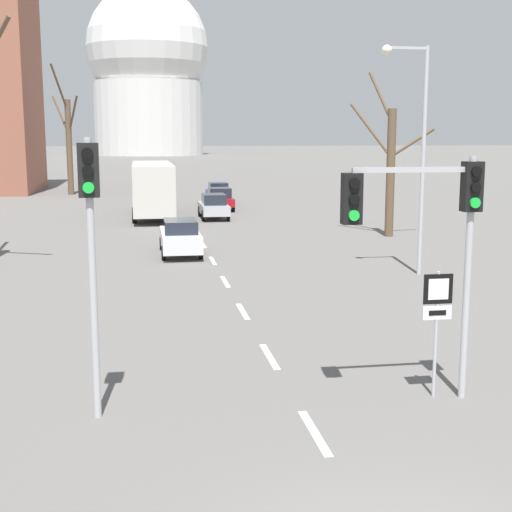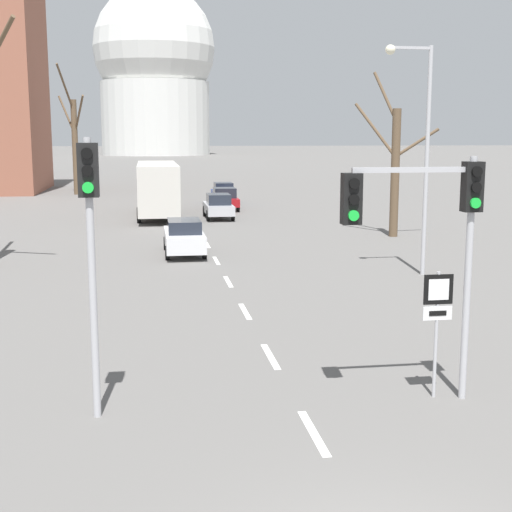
{
  "view_description": "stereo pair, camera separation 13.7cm",
  "coord_description": "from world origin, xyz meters",
  "px_view_note": "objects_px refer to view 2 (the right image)",
  "views": [
    {
      "loc": [
        -2.94,
        -7.13,
        5.2
      ],
      "look_at": [
        -0.69,
        6.8,
        2.83
      ],
      "focal_mm": 50.0,
      "sensor_mm": 36.0,
      "label": 1
    },
    {
      "loc": [
        -2.81,
        -7.16,
        5.2
      ],
      "look_at": [
        -0.69,
        6.8,
        2.83
      ],
      "focal_mm": 50.0,
      "sensor_mm": 36.0,
      "label": 2
    }
  ],
  "objects_px": {
    "traffic_signal_near_right": "(429,217)",
    "sedan_near_left": "(184,237)",
    "sedan_near_right": "(224,199)",
    "sedan_far_left": "(218,206)",
    "route_sign_post": "(437,312)",
    "street_lamp_right": "(420,138)",
    "sedan_mid_centre": "(223,193)",
    "traffic_signal_near_left": "(90,226)",
    "city_bus": "(158,185)"
  },
  "relations": [
    {
      "from": "sedan_mid_centre",
      "to": "sedan_near_left",
      "type": "bearing_deg",
      "value": -100.15
    },
    {
      "from": "traffic_signal_near_right",
      "to": "city_bus",
      "type": "xyz_separation_m",
      "value": [
        -4.67,
        34.08,
        -1.63
      ]
    },
    {
      "from": "route_sign_post",
      "to": "sedan_near_right",
      "type": "xyz_separation_m",
      "value": [
        -0.21,
        37.49,
        -0.94
      ]
    },
    {
      "from": "traffic_signal_near_right",
      "to": "sedan_far_left",
      "type": "distance_m",
      "value": 32.54
    },
    {
      "from": "traffic_signal_near_left",
      "to": "sedan_far_left",
      "type": "bearing_deg",
      "value": 80.35
    },
    {
      "from": "street_lamp_right",
      "to": "sedan_near_left",
      "type": "relative_size",
      "value": 1.87
    },
    {
      "from": "sedan_mid_centre",
      "to": "city_bus",
      "type": "height_order",
      "value": "city_bus"
    },
    {
      "from": "traffic_signal_near_left",
      "to": "traffic_signal_near_right",
      "type": "bearing_deg",
      "value": -1.13
    },
    {
      "from": "route_sign_post",
      "to": "sedan_near_right",
      "type": "distance_m",
      "value": 37.5
    },
    {
      "from": "street_lamp_right",
      "to": "sedan_far_left",
      "type": "height_order",
      "value": "street_lamp_right"
    },
    {
      "from": "sedan_far_left",
      "to": "city_bus",
      "type": "bearing_deg",
      "value": 156.22
    },
    {
      "from": "city_bus",
      "to": "sedan_far_left",
      "type": "bearing_deg",
      "value": -23.78
    },
    {
      "from": "sedan_near_right",
      "to": "sedan_mid_centre",
      "type": "bearing_deg",
      "value": 84.91
    },
    {
      "from": "traffic_signal_near_right",
      "to": "sedan_near_right",
      "type": "distance_m",
      "value": 37.74
    },
    {
      "from": "route_sign_post",
      "to": "sedan_mid_centre",
      "type": "xyz_separation_m",
      "value": [
        0.23,
        42.47,
        -0.92
      ]
    },
    {
      "from": "route_sign_post",
      "to": "sedan_near_right",
      "type": "relative_size",
      "value": 0.67
    },
    {
      "from": "traffic_signal_near_left",
      "to": "city_bus",
      "type": "relative_size",
      "value": 0.48
    },
    {
      "from": "sedan_near_right",
      "to": "city_bus",
      "type": "xyz_separation_m",
      "value": [
        -4.76,
        -3.54,
        1.23
      ]
    },
    {
      "from": "sedan_near_left",
      "to": "traffic_signal_near_right",
      "type": "bearing_deg",
      "value": -78.61
    },
    {
      "from": "route_sign_post",
      "to": "street_lamp_right",
      "type": "xyz_separation_m",
      "value": [
        4.38,
        12.4,
        3.38
      ]
    },
    {
      "from": "sedan_near_right",
      "to": "sedan_mid_centre",
      "type": "relative_size",
      "value": 0.97
    },
    {
      "from": "city_bus",
      "to": "sedan_mid_centre",
      "type": "bearing_deg",
      "value": 58.6
    },
    {
      "from": "street_lamp_right",
      "to": "city_bus",
      "type": "distance_m",
      "value": 23.69
    },
    {
      "from": "sedan_near_left",
      "to": "street_lamp_right",
      "type": "bearing_deg",
      "value": -35.88
    },
    {
      "from": "traffic_signal_near_left",
      "to": "city_bus",
      "type": "distance_m",
      "value": 34.04
    },
    {
      "from": "route_sign_post",
      "to": "sedan_near_left",
      "type": "height_order",
      "value": "route_sign_post"
    },
    {
      "from": "traffic_signal_near_right",
      "to": "sedan_mid_centre",
      "type": "distance_m",
      "value": 42.71
    },
    {
      "from": "traffic_signal_near_right",
      "to": "route_sign_post",
      "type": "bearing_deg",
      "value": 24.72
    },
    {
      "from": "sedan_far_left",
      "to": "route_sign_post",
      "type": "bearing_deg",
      "value": -87.93
    },
    {
      "from": "street_lamp_right",
      "to": "sedan_far_left",
      "type": "xyz_separation_m",
      "value": [
        -5.54,
        19.87,
        -4.32
      ]
    },
    {
      "from": "sedan_mid_centre",
      "to": "city_bus",
      "type": "bearing_deg",
      "value": -121.4
    },
    {
      "from": "sedan_near_right",
      "to": "city_bus",
      "type": "relative_size",
      "value": 0.35
    },
    {
      "from": "sedan_far_left",
      "to": "city_bus",
      "type": "height_order",
      "value": "city_bus"
    },
    {
      "from": "sedan_near_left",
      "to": "sedan_far_left",
      "type": "height_order",
      "value": "sedan_far_left"
    },
    {
      "from": "sedan_mid_centre",
      "to": "traffic_signal_near_right",
      "type": "bearing_deg",
      "value": -90.72
    },
    {
      "from": "street_lamp_right",
      "to": "traffic_signal_near_left",
      "type": "bearing_deg",
      "value": -131.62
    },
    {
      "from": "traffic_signal_near_left",
      "to": "sedan_near_left",
      "type": "bearing_deg",
      "value": 82.04
    },
    {
      "from": "traffic_signal_near_right",
      "to": "sedan_near_left",
      "type": "bearing_deg",
      "value": 101.39
    },
    {
      "from": "route_sign_post",
      "to": "sedan_near_left",
      "type": "xyz_separation_m",
      "value": [
        -4.06,
        18.5,
        -0.96
      ]
    },
    {
      "from": "sedan_near_right",
      "to": "sedan_far_left",
      "type": "xyz_separation_m",
      "value": [
        -0.95,
        -5.22,
        -0.0
      ]
    },
    {
      "from": "sedan_near_left",
      "to": "sedan_mid_centre",
      "type": "distance_m",
      "value": 24.34
    },
    {
      "from": "street_lamp_right",
      "to": "city_bus",
      "type": "height_order",
      "value": "street_lamp_right"
    },
    {
      "from": "route_sign_post",
      "to": "city_bus",
      "type": "distance_m",
      "value": 34.31
    },
    {
      "from": "sedan_far_left",
      "to": "traffic_signal_near_left",
      "type": "bearing_deg",
      "value": -99.65
    },
    {
      "from": "sedan_near_left",
      "to": "sedan_mid_centre",
      "type": "relative_size",
      "value": 1.16
    },
    {
      "from": "traffic_signal_near_right",
      "to": "sedan_near_left",
      "type": "height_order",
      "value": "traffic_signal_near_right"
    },
    {
      "from": "traffic_signal_near_left",
      "to": "sedan_mid_centre",
      "type": "distance_m",
      "value": 43.13
    },
    {
      "from": "traffic_signal_near_left",
      "to": "street_lamp_right",
      "type": "bearing_deg",
      "value": 48.38
    },
    {
      "from": "traffic_signal_near_left",
      "to": "sedan_near_right",
      "type": "relative_size",
      "value": 1.36
    },
    {
      "from": "route_sign_post",
      "to": "sedan_mid_centre",
      "type": "relative_size",
      "value": 0.66
    }
  ]
}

